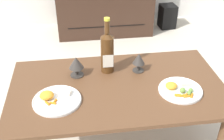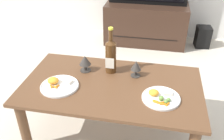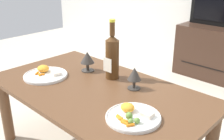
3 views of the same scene
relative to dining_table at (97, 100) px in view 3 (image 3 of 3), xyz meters
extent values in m
cube|color=brown|center=(0.00, 0.00, 0.07)|extent=(1.30, 0.73, 0.03)
cylinder|color=brown|center=(-0.59, -0.30, -0.18)|extent=(0.07, 0.07, 0.46)
cylinder|color=brown|center=(-0.59, 0.30, -0.18)|extent=(0.07, 0.07, 0.46)
cube|color=black|center=(0.12, 1.57, -0.24)|extent=(0.87, 0.01, 0.01)
cylinder|color=#4C2D14|center=(-0.04, 0.17, 0.20)|extent=(0.08, 0.08, 0.24)
cone|color=#4C2D14|center=(-0.04, 0.17, 0.34)|extent=(0.08, 0.08, 0.04)
cylinder|color=#4C2D14|center=(-0.04, 0.17, 0.39)|extent=(0.03, 0.03, 0.08)
cylinder|color=yellow|center=(-0.04, 0.17, 0.44)|extent=(0.03, 0.03, 0.02)
cube|color=silver|center=(-0.04, 0.13, 0.18)|extent=(0.07, 0.00, 0.09)
cylinder|color=#38332D|center=(-0.24, 0.15, 0.08)|extent=(0.09, 0.09, 0.01)
cylinder|color=#38332D|center=(-0.24, 0.15, 0.11)|extent=(0.02, 0.02, 0.05)
cone|color=#38332D|center=(-0.24, 0.15, 0.17)|extent=(0.09, 0.09, 0.08)
cylinder|color=#38332D|center=(0.16, 0.15, 0.08)|extent=(0.07, 0.07, 0.01)
cylinder|color=#38332D|center=(0.16, 0.15, 0.11)|extent=(0.02, 0.02, 0.05)
cone|color=#38332D|center=(0.16, 0.15, 0.17)|extent=(0.08, 0.08, 0.07)
cylinder|color=white|center=(-0.36, -0.11, 0.08)|extent=(0.28, 0.28, 0.01)
torus|color=white|center=(-0.36, -0.11, 0.09)|extent=(0.27, 0.27, 0.01)
ellipsoid|color=orange|center=(-0.41, -0.08, 0.11)|extent=(0.08, 0.07, 0.04)
cube|color=beige|center=(-0.31, -0.06, 0.10)|extent=(0.07, 0.07, 0.02)
cylinder|color=orange|center=(-0.37, -0.13, 0.10)|extent=(0.03, 0.04, 0.01)
cylinder|color=orange|center=(-0.38, -0.14, 0.10)|extent=(0.04, 0.02, 0.01)
cylinder|color=orange|center=(-0.41, -0.14, 0.10)|extent=(0.03, 0.04, 0.01)
cylinder|color=white|center=(0.36, -0.11, 0.08)|extent=(0.26, 0.26, 0.01)
torus|color=white|center=(0.36, -0.11, 0.09)|extent=(0.26, 0.26, 0.01)
ellipsoid|color=orange|center=(0.31, -0.09, 0.11)|extent=(0.07, 0.06, 0.04)
cube|color=beige|center=(0.40, -0.06, 0.10)|extent=(0.06, 0.05, 0.02)
cylinder|color=orange|center=(0.32, -0.16, 0.10)|extent=(0.04, 0.02, 0.01)
cylinder|color=orange|center=(0.33, -0.17, 0.10)|extent=(0.04, 0.02, 0.01)
cylinder|color=orange|center=(0.35, -0.17, 0.10)|extent=(0.04, 0.02, 0.01)
cylinder|color=orange|center=(0.37, -0.17, 0.10)|extent=(0.04, 0.03, 0.01)
cylinder|color=orange|center=(0.37, -0.18, 0.10)|extent=(0.04, 0.02, 0.01)
cylinder|color=orange|center=(0.40, -0.18, 0.10)|extent=(0.03, 0.04, 0.01)
sphere|color=olive|center=(0.39, -0.16, 0.10)|extent=(0.03, 0.03, 0.03)
sphere|color=olive|center=(0.41, -0.14, 0.10)|extent=(0.03, 0.03, 0.03)
sphere|color=olive|center=(0.36, -0.14, 0.11)|extent=(0.03, 0.03, 0.03)
camera|label=1|loc=(-0.22, -1.39, 1.10)|focal=45.83mm
camera|label=2|loc=(0.29, -1.46, 1.12)|focal=39.67mm
camera|label=3|loc=(1.02, -0.94, 0.75)|focal=42.69mm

